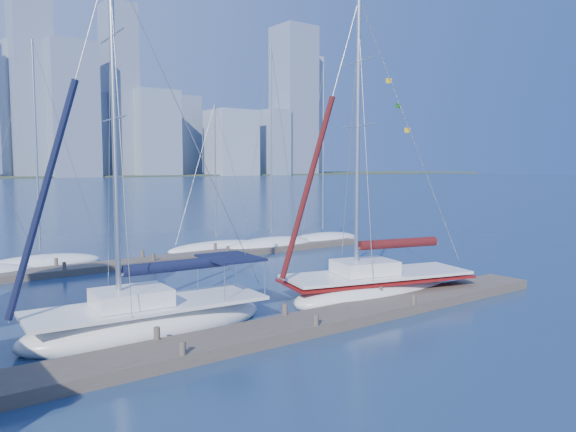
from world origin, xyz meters
TOP-DOWN VIEW (x-y plane):
  - ground at (0.00, 0.00)m, footprint 700.00×700.00m
  - near_dock at (0.00, 0.00)m, footprint 26.00×2.00m
  - far_dock at (2.00, 16.00)m, footprint 30.00×1.80m
  - sailboat_navy at (-4.38, 2.98)m, footprint 9.06×3.47m
  - sailboat_maroon at (5.98, 2.10)m, footprint 9.62×5.12m
  - bg_boat_1 at (-4.41, 18.55)m, footprint 6.88×2.54m
  - bg_boat_3 at (7.09, 18.63)m, footprint 7.52×3.72m
  - bg_boat_4 at (10.45, 16.72)m, footprint 7.60×5.24m
  - bg_boat_5 at (15.43, 17.03)m, footprint 7.06×4.89m

SIDE VIEW (x-z plane):
  - ground at x=0.00m, z-range 0.00..0.00m
  - far_dock at x=2.00m, z-range 0.00..0.36m
  - near_dock at x=0.00m, z-range 0.00..0.40m
  - bg_boat_3 at x=7.09m, z-range -4.96..5.38m
  - bg_boat_1 at x=-4.41m, z-range -6.33..6.88m
  - bg_boat_5 at x=15.43m, z-range -6.61..7.18m
  - bg_boat_4 at x=10.45m, z-range -6.95..7.56m
  - sailboat_navy at x=-4.38m, z-range -5.64..7.62m
  - sailboat_maroon at x=5.98m, z-range -5.77..7.76m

